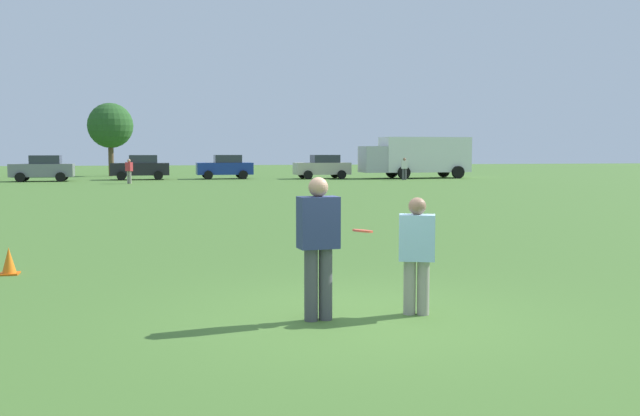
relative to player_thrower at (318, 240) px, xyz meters
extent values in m
plane|color=#47702D|center=(0.48, 0.03, -1.04)|extent=(192.21, 192.21, 0.00)
cylinder|color=#4C4C51|center=(-0.10, -0.01, -0.57)|extent=(0.17, 0.17, 0.93)
cylinder|color=#4C4C51|center=(0.10, 0.01, -0.57)|extent=(0.17, 0.17, 0.93)
cube|color=navy|center=(0.00, 0.00, 0.22)|extent=(0.53, 0.34, 0.66)
sphere|color=tan|center=(0.00, 0.00, 0.67)|extent=(0.25, 0.25, 0.25)
cylinder|color=gray|center=(1.42, 0.02, -0.67)|extent=(0.16, 0.16, 0.72)
cylinder|color=gray|center=(1.25, 0.08, -0.67)|extent=(0.16, 0.16, 0.72)
cube|color=#9EC6E5|center=(1.34, 0.05, -0.01)|extent=(0.53, 0.41, 0.61)
sphere|color=#8C664C|center=(1.34, 0.05, 0.41)|extent=(0.23, 0.23, 0.23)
cylinder|color=#E54C33|center=(0.62, 0.11, 0.09)|extent=(0.27, 0.27, 0.06)
cube|color=#D8590C|center=(-4.62, 4.40, -1.02)|extent=(0.32, 0.32, 0.03)
cone|color=orange|center=(-4.62, 4.40, -0.78)|extent=(0.24, 0.24, 0.45)
cube|color=slate|center=(-10.62, 43.83, -0.26)|extent=(4.26, 1.94, 0.90)
cube|color=#2D333D|center=(-10.37, 43.84, 0.46)|extent=(2.06, 1.71, 0.64)
cylinder|color=black|center=(-11.88, 42.79, -0.71)|extent=(0.67, 0.24, 0.66)
cylinder|color=black|center=(-11.95, 44.79, -0.71)|extent=(0.67, 0.24, 0.66)
cylinder|color=black|center=(-9.28, 42.88, -0.71)|extent=(0.67, 0.24, 0.66)
cylinder|color=black|center=(-9.35, 44.88, -0.71)|extent=(0.67, 0.24, 0.66)
cube|color=black|center=(-4.05, 45.46, -0.26)|extent=(4.26, 1.94, 0.90)
cube|color=#2D333D|center=(-3.80, 45.47, 0.46)|extent=(2.06, 1.71, 0.64)
cylinder|color=black|center=(-5.32, 44.42, -0.71)|extent=(0.67, 0.24, 0.66)
cylinder|color=black|center=(-5.39, 46.41, -0.71)|extent=(0.67, 0.24, 0.66)
cylinder|color=black|center=(-2.72, 44.51, -0.71)|extent=(0.67, 0.24, 0.66)
cylinder|color=black|center=(-2.79, 46.50, -0.71)|extent=(0.67, 0.24, 0.66)
cube|color=navy|center=(2.18, 45.69, -0.26)|extent=(4.26, 1.94, 0.90)
cube|color=#2D333D|center=(2.43, 45.70, 0.46)|extent=(2.06, 1.71, 0.64)
cylinder|color=black|center=(0.91, 44.65, -0.71)|extent=(0.67, 0.24, 0.66)
cylinder|color=black|center=(0.84, 46.64, -0.71)|extent=(0.67, 0.24, 0.66)
cylinder|color=black|center=(3.52, 44.74, -0.71)|extent=(0.67, 0.24, 0.66)
cylinder|color=black|center=(3.45, 46.73, -0.71)|extent=(0.67, 0.24, 0.66)
cube|color=#B7AD99|center=(9.50, 44.46, -0.26)|extent=(4.26, 1.94, 0.90)
cube|color=#2D333D|center=(9.75, 44.47, 0.46)|extent=(2.06, 1.71, 0.64)
cylinder|color=black|center=(8.23, 43.42, -0.71)|extent=(0.67, 0.24, 0.66)
cylinder|color=black|center=(8.16, 45.42, -0.71)|extent=(0.67, 0.24, 0.66)
cylinder|color=black|center=(10.83, 43.51, -0.71)|extent=(0.67, 0.24, 0.66)
cylinder|color=black|center=(10.76, 45.51, -0.71)|extent=(0.67, 0.24, 0.66)
cube|color=white|center=(17.59, 43.96, 0.79)|extent=(6.88, 2.73, 2.70)
cube|color=#B2B2B7|center=(13.39, 43.81, 0.44)|extent=(1.88, 2.36, 2.00)
cylinder|color=black|center=(15.43, 42.51, -0.56)|extent=(0.97, 0.31, 0.96)
cylinder|color=black|center=(15.34, 45.25, -0.56)|extent=(0.97, 0.31, 0.96)
cylinder|color=black|center=(19.85, 42.67, -0.56)|extent=(0.97, 0.31, 0.96)
cylinder|color=black|center=(19.75, 45.40, -0.56)|extent=(0.97, 0.31, 0.96)
cylinder|color=#4C4C51|center=(14.84, 40.96, -0.62)|extent=(0.15, 0.15, 0.83)
cylinder|color=#4C4C51|center=(15.01, 40.94, -0.62)|extent=(0.15, 0.15, 0.83)
cube|color=silver|center=(14.93, 40.95, 0.08)|extent=(0.48, 0.31, 0.58)
sphere|color=#8C664C|center=(14.93, 40.95, 0.48)|extent=(0.22, 0.22, 0.22)
cylinder|color=gray|center=(-4.54, 39.15, -0.63)|extent=(0.15, 0.15, 0.81)
cylinder|color=gray|center=(-4.41, 39.04, -0.63)|extent=(0.15, 0.15, 0.81)
cube|color=red|center=(-4.48, 39.09, 0.07)|extent=(0.50, 0.48, 0.58)
sphere|color=tan|center=(-4.48, 39.09, 0.46)|extent=(0.22, 0.22, 0.22)
cylinder|color=brown|center=(-6.73, 53.53, 0.28)|extent=(0.44, 0.44, 2.64)
sphere|color=#285623|center=(-6.73, 53.53, 3.21)|extent=(3.77, 3.77, 3.77)
camera|label=1|loc=(-1.82, -8.78, 1.14)|focal=39.96mm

